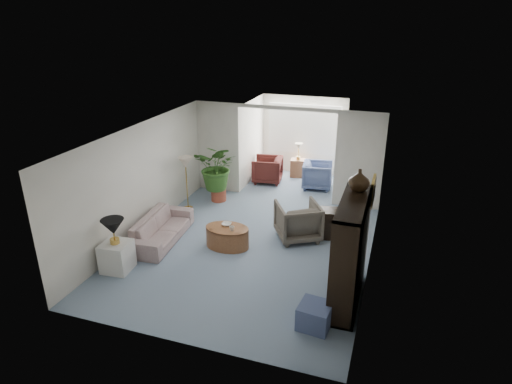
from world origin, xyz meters
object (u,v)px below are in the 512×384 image
(sofa, at_px, (161,228))
(ottoman, at_px, (315,316))
(framed_picture, at_px, (373,191))
(table_lamp, at_px, (113,227))
(end_table, at_px, (117,256))
(cabinet_urn, at_px, (359,180))
(sunroom_chair_blue, at_px, (318,175))
(sunroom_chair_maroon, at_px, (267,170))
(side_table_dark, at_px, (332,223))
(coffee_cup, at_px, (232,229))
(entertainment_cabinet, at_px, (350,253))
(wingback_chair, at_px, (298,221))
(coffee_bowl, at_px, (227,224))
(sunroom_table, at_px, (298,168))
(floor_lamp, at_px, (185,163))
(plant_pot, at_px, (219,195))
(coffee_table, at_px, (227,237))

(sofa, height_order, ottoman, sofa)
(framed_picture, distance_m, sofa, 4.62)
(sofa, height_order, table_lamp, table_lamp)
(end_table, relative_size, cabinet_urn, 1.55)
(sunroom_chair_blue, distance_m, sunroom_chair_maroon, 1.50)
(side_table_dark, bearing_deg, ottoman, -85.18)
(coffee_cup, xyz_separation_m, entertainment_cabinet, (2.53, -1.00, 0.44))
(framed_picture, bearing_deg, wingback_chair, 148.11)
(sofa, relative_size, end_table, 3.36)
(coffee_bowl, relative_size, sunroom_table, 0.37)
(wingback_chair, distance_m, side_table_dark, 0.77)
(framed_picture, relative_size, sunroom_chair_maroon, 0.60)
(floor_lamp, relative_size, entertainment_cabinet, 0.19)
(end_table, height_order, sunroom_chair_maroon, sunroom_chair_maroon)
(sunroom_chair_blue, bearing_deg, coffee_bowl, 155.21)
(sofa, relative_size, table_lamp, 4.45)
(floor_lamp, distance_m, sunroom_table, 4.01)
(side_table_dark, distance_m, sunroom_chair_blue, 3.00)
(floor_lamp, height_order, coffee_cup, floor_lamp)
(framed_picture, bearing_deg, sunroom_table, 117.15)
(floor_lamp, bearing_deg, side_table_dark, -5.29)
(plant_pot, relative_size, sunroom_chair_blue, 0.48)
(wingback_chair, relative_size, sunroom_chair_maroon, 1.09)
(end_table, height_order, sunroom_chair_blue, sunroom_chair_blue)
(sunroom_chair_blue, height_order, sunroom_table, sunroom_chair_blue)
(entertainment_cabinet, bearing_deg, coffee_table, 157.69)
(table_lamp, height_order, coffee_table, table_lamp)
(coffee_bowl, xyz_separation_m, sunroom_chair_blue, (1.20, 3.93, -0.10))
(floor_lamp, distance_m, sunroom_chair_blue, 3.90)
(wingback_chair, bearing_deg, table_lamp, 8.26)
(coffee_table, distance_m, coffee_bowl, 0.27)
(coffee_table, height_order, cabinet_urn, cabinet_urn)
(coffee_table, xyz_separation_m, entertainment_cabinet, (2.68, -1.10, 0.71))
(table_lamp, bearing_deg, side_table_dark, 36.02)
(cabinet_urn, height_order, plant_pot, cabinet_urn)
(coffee_table, bearing_deg, framed_picture, -2.34)
(sofa, height_order, floor_lamp, floor_lamp)
(coffee_table, relative_size, side_table_dark, 1.47)
(coffee_cup, bearing_deg, entertainment_cabinet, -21.56)
(end_table, distance_m, wingback_chair, 3.86)
(coffee_bowl, xyz_separation_m, cabinet_urn, (2.73, -0.70, 1.59))
(framed_picture, height_order, sunroom_chair_blue, framed_picture)
(coffee_table, bearing_deg, sunroom_table, 85.21)
(end_table, height_order, side_table_dark, side_table_dark)
(coffee_table, distance_m, sunroom_chair_maroon, 4.05)
(sofa, bearing_deg, wingback_chair, -74.43)
(plant_pot, bearing_deg, end_table, -97.67)
(framed_picture, distance_m, cabinet_urn, 0.65)
(sunroom_table, bearing_deg, sunroom_chair_maroon, -135.00)
(table_lamp, xyz_separation_m, floor_lamp, (-0.01, 3.05, 0.32))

